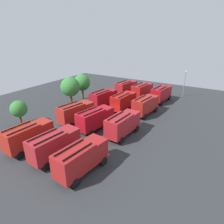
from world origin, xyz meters
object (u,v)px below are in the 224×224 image
object	(u,v)px
fire_truck_11	(126,87)
fire_truck_5	(95,118)
fire_truck_9	(76,112)
fire_truck_0	(81,157)
tree_0	(19,109)
fire_truck_7	(142,90)
firefighter_1	(158,93)
traffic_cone_0	(103,150)
fire_truck_2	(145,105)
tree_1	(70,87)
firefighter_0	(136,87)
fire_truck_4	(54,144)
fire_truck_6	(123,101)
tree_2	(82,83)
fire_truck_8	(28,135)
fire_truck_10	(103,98)
fire_truck_1	(123,124)
lamppost	(185,82)
fire_truck_3	(161,93)

from	to	relation	value
fire_truck_11	fire_truck_5	bearing A→B (deg)	-160.22
fire_truck_9	fire_truck_0	bearing A→B (deg)	-127.20
fire_truck_5	tree_0	xyz separation A→B (m)	(-5.47, 12.78, 0.93)
fire_truck_7	firefighter_1	bearing A→B (deg)	-34.50
fire_truck_11	traffic_cone_0	size ratio (longest dim) A/B	12.20
fire_truck_2	tree_1	world-z (taller)	tree_1
firefighter_0	fire_truck_2	bearing A→B (deg)	-45.63
fire_truck_4	tree_0	size ratio (longest dim) A/B	1.62
fire_truck_6	fire_truck_7	bearing A→B (deg)	1.51
fire_truck_6	tree_2	size ratio (longest dim) A/B	1.17
fire_truck_6	tree_0	world-z (taller)	tree_0
fire_truck_0	tree_0	world-z (taller)	tree_0
fire_truck_9	fire_truck_8	bearing A→B (deg)	-170.52
fire_truck_7	fire_truck_8	world-z (taller)	same
fire_truck_10	traffic_cone_0	size ratio (longest dim) A/B	12.17
fire_truck_1	tree_2	bearing A→B (deg)	60.87
fire_truck_11	fire_truck_0	bearing A→B (deg)	-155.13
fire_truck_1	fire_truck_2	xyz separation A→B (m)	(10.21, 0.29, 0.00)
fire_truck_4	fire_truck_8	world-z (taller)	same
fire_truck_10	fire_truck_11	xyz separation A→B (m)	(10.37, -0.35, 0.00)
fire_truck_2	fire_truck_8	distance (m)	22.53
fire_truck_4	tree_2	size ratio (longest dim) A/B	1.18
tree_2	fire_truck_10	bearing A→B (deg)	-104.10
firefighter_0	fire_truck_9	bearing A→B (deg)	-76.68
fire_truck_0	fire_truck_5	xyz separation A→B (m)	(9.97, 5.17, 0.00)
fire_truck_9	tree_1	size ratio (longest dim) A/B	1.13
fire_truck_0	fire_truck_10	bearing A→B (deg)	32.39
fire_truck_7	fire_truck_11	size ratio (longest dim) A/B	0.99
fire_truck_11	tree_2	distance (m)	11.77
fire_truck_1	fire_truck_5	size ratio (longest dim) A/B	0.98
lamppost	tree_2	bearing A→B (deg)	125.30
fire_truck_3	lamppost	xyz separation A→B (m)	(7.11, -3.66, 1.83)
fire_truck_6	tree_2	distance (m)	12.69
fire_truck_1	fire_truck_6	bearing A→B (deg)	31.48
fire_truck_4	tree_1	xyz separation A→B (m)	(16.30, 11.85, 2.30)
fire_truck_1	fire_truck_4	xyz separation A→B (m)	(-10.03, 4.79, 0.00)
fire_truck_5	fire_truck_6	world-z (taller)	same
fire_truck_6	fire_truck_8	bearing A→B (deg)	169.97
fire_truck_1	tree_1	distance (m)	17.93
fire_truck_5	fire_truck_7	bearing A→B (deg)	8.51
fire_truck_2	tree_2	world-z (taller)	tree_2
fire_truck_10	tree_0	xyz separation A→B (m)	(-15.58, 7.78, 0.93)
firefighter_0	firefighter_1	distance (m)	7.87
fire_truck_0	fire_truck_1	distance (m)	10.45
fire_truck_3	fire_truck_6	distance (m)	10.78
firefighter_1	tree_0	xyz separation A→B (m)	(-29.19, 15.79, 2.11)
tree_2	traffic_cone_0	bearing A→B (deg)	-134.18
fire_truck_3	fire_truck_9	xyz separation A→B (m)	(-19.55, 9.77, 0.00)
fire_truck_10	firefighter_0	xyz separation A→B (m)	(16.26, -0.60, -1.15)
fire_truck_4	fire_truck_9	world-z (taller)	same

